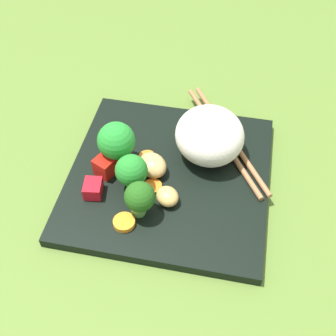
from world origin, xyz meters
TOP-DOWN VIEW (x-y plane):
  - ground_plane at (0.00, 0.00)cm, footprint 110.00×110.00cm
  - square_plate at (0.00, 0.00)cm, footprint 23.61×23.61cm
  - rice_mound at (-4.16, 4.11)cm, footprint 10.73×10.47cm
  - broccoli_floret_0 at (6.04, -2.06)cm, footprint 3.33×3.33cm
  - broccoli_floret_1 at (2.77, -3.72)cm, footprint 3.65×3.65cm
  - broccoli_floret_2 at (-0.73, -6.27)cm, footprint 4.42×4.42cm
  - carrot_slice_0 at (7.81, -3.48)cm, footprint 3.32×3.32cm
  - carrot_slice_1 at (2.38, -1.47)cm, footprint 2.84×2.84cm
  - carrot_slice_2 at (-1.70, -3.00)cm, footprint 2.59×2.59cm
  - pepper_chunk_0 at (4.36, -7.90)cm, footprint 2.58×2.24cm
  - pepper_chunk_1 at (1.14, -7.35)cm, footprint 2.91×2.88cm
  - chicken_piece_0 at (4.01, 0.54)cm, footprint 3.64×3.62cm
  - chicken_piece_1 at (0.10, -1.97)cm, footprint 4.83×4.84cm
  - chopstick_pair at (-6.78, 6.06)cm, footprint 17.99×12.07cm

SIDE VIEW (x-z plane):
  - ground_plane at x=0.00cm, z-range -2.00..0.00cm
  - square_plate at x=0.00cm, z-range 0.00..1.24cm
  - carrot_slice_1 at x=2.38cm, z-range 1.24..1.66cm
  - carrot_slice_0 at x=7.81cm, z-range 1.24..1.82cm
  - chopstick_pair at x=-6.78cm, z-range 1.24..1.88cm
  - carrot_slice_2 at x=-1.70cm, z-range 1.24..1.91cm
  - pepper_chunk_0 at x=4.36cm, z-range 1.24..2.90cm
  - chicken_piece_0 at x=4.01cm, z-range 1.24..3.06cm
  - chicken_piece_1 at x=0.10cm, z-range 1.24..3.52cm
  - pepper_chunk_1 at x=1.14cm, z-range 1.24..3.54cm
  - broccoli_floret_0 at x=6.04cm, z-range 1.62..6.20cm
  - broccoli_floret_1 at x=2.77cm, z-range 1.65..6.58cm
  - rice_mound at x=-4.16cm, z-range 1.24..7.33cm
  - broccoli_floret_2 at x=-0.73cm, z-range 1.82..7.78cm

